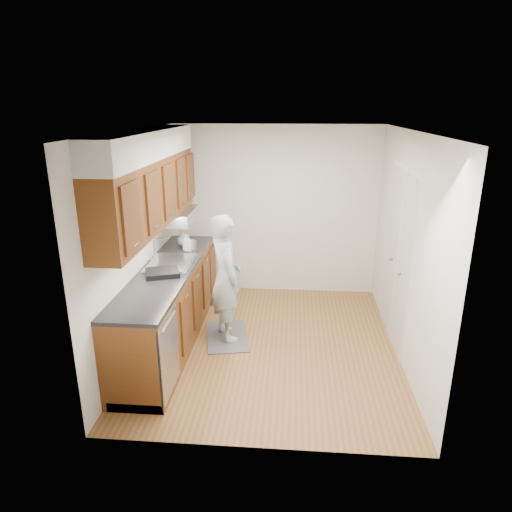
{
  "coord_description": "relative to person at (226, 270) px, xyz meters",
  "views": [
    {
      "loc": [
        0.25,
        -4.88,
        2.76
      ],
      "look_at": [
        -0.18,
        0.25,
        1.04
      ],
      "focal_mm": 32.0,
      "sensor_mm": 36.0,
      "label": 1
    }
  ],
  "objects": [
    {
      "name": "upper_cabinets",
      "position": [
        -0.8,
        -0.11,
        1.05
      ],
      "size": [
        0.47,
        2.8,
        1.21
      ],
      "color": "brown",
      "rests_on": "wall_left"
    },
    {
      "name": "floor",
      "position": [
        0.53,
        -0.15,
        -0.9
      ],
      "size": [
        3.5,
        3.5,
        0.0
      ],
      "primitive_type": "plane",
      "color": "brown",
      "rests_on": "ground"
    },
    {
      "name": "floor_mat",
      "position": [
        0.0,
        0.0,
        -0.89
      ],
      "size": [
        0.64,
        0.91,
        0.02
      ],
      "primitive_type": "cube",
      "rotation": [
        0.0,
        0.0,
        0.2
      ],
      "color": "slate",
      "rests_on": "floor"
    },
    {
      "name": "ceiling",
      "position": [
        0.53,
        -0.15,
        1.6
      ],
      "size": [
        3.5,
        3.5,
        0.0
      ],
      "primitive_type": "plane",
      "rotation": [
        3.14,
        0.0,
        0.0
      ],
      "color": "white",
      "rests_on": "wall_left"
    },
    {
      "name": "soap_bottle_c",
      "position": [
        -0.7,
        0.79,
        0.14
      ],
      "size": [
        0.21,
        0.21,
        0.19
      ],
      "primitive_type": "imported",
      "rotation": [
        0.0,
        0.0,
        0.64
      ],
      "color": "silver",
      "rests_on": "counter"
    },
    {
      "name": "dish_rack",
      "position": [
        -0.66,
        -0.36,
        0.07
      ],
      "size": [
        0.44,
        0.41,
        0.06
      ],
      "primitive_type": "cube",
      "rotation": [
        0.0,
        0.0,
        0.35
      ],
      "color": "black",
      "rests_on": "counter"
    },
    {
      "name": "closet_door",
      "position": [
        2.02,
        0.15,
        0.13
      ],
      "size": [
        0.02,
        1.22,
        2.05
      ],
      "primitive_type": "cube",
      "color": "silver",
      "rests_on": "wall_right"
    },
    {
      "name": "soap_bottle_b",
      "position": [
        -0.57,
        0.57,
        0.15
      ],
      "size": [
        0.1,
        0.1,
        0.21
      ],
      "primitive_type": "imported",
      "rotation": [
        0.0,
        0.0,
        -0.08
      ],
      "color": "silver",
      "rests_on": "counter"
    },
    {
      "name": "counter",
      "position": [
        -0.67,
        -0.15,
        -0.41
      ],
      "size": [
        0.64,
        2.8,
        1.3
      ],
      "color": "brown",
      "rests_on": "floor"
    },
    {
      "name": "wall_right",
      "position": [
        2.03,
        -0.15,
        0.35
      ],
      "size": [
        0.02,
        3.5,
        2.5
      ],
      "primitive_type": "cube",
      "color": "silver",
      "rests_on": "floor"
    },
    {
      "name": "soap_bottle_a",
      "position": [
        -0.6,
        0.56,
        0.17
      ],
      "size": [
        0.13,
        0.13,
        0.25
      ],
      "primitive_type": "imported",
      "rotation": [
        0.0,
        0.0,
        0.38
      ],
      "color": "silver",
      "rests_on": "counter"
    },
    {
      "name": "wall_back",
      "position": [
        0.53,
        1.6,
        0.35
      ],
      "size": [
        3.0,
        0.02,
        2.5
      ],
      "primitive_type": "cube",
      "color": "silver",
      "rests_on": "floor"
    },
    {
      "name": "wall_left",
      "position": [
        -0.97,
        -0.15,
        0.35
      ],
      "size": [
        0.02,
        3.5,
        2.5
      ],
      "primitive_type": "cube",
      "color": "silver",
      "rests_on": "floor"
    },
    {
      "name": "steel_can",
      "position": [
        -0.51,
        0.63,
        0.1
      ],
      "size": [
        0.07,
        0.07,
        0.12
      ],
      "primitive_type": "cylinder",
      "rotation": [
        0.0,
        0.0,
        -0.07
      ],
      "color": "#A5A5AA",
      "rests_on": "counter"
    },
    {
      "name": "person",
      "position": [
        0.0,
        0.0,
        0.0
      ],
      "size": [
        0.66,
        0.74,
        1.76
      ],
      "primitive_type": "imported",
      "rotation": [
        0.0,
        0.0,
        2.05
      ],
      "color": "#98B0BA",
      "rests_on": "floor_mat"
    }
  ]
}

